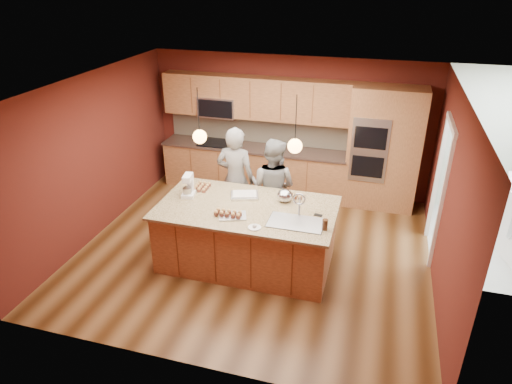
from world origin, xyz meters
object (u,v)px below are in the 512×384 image
(mixing_bowl, at_px, (285,196))
(person_left, at_px, (236,179))
(stand_mixer, at_px, (188,187))
(island, at_px, (248,234))
(person_right, at_px, (273,187))

(mixing_bowl, bearing_deg, person_left, 146.56)
(person_left, relative_size, stand_mixer, 5.27)
(island, height_order, stand_mixer, island)
(person_right, xyz_separation_m, stand_mixer, (-1.12, -0.88, 0.27))
(person_left, bearing_deg, stand_mixer, 63.25)
(island, relative_size, mixing_bowl, 11.13)
(mixing_bowl, bearing_deg, stand_mixer, -171.50)
(island, height_order, person_left, person_left)
(island, bearing_deg, person_right, 82.11)
(person_right, relative_size, mixing_bowl, 7.19)
(person_right, height_order, stand_mixer, person_right)
(person_right, bearing_deg, person_left, 12.05)
(person_right, bearing_deg, island, 94.16)
(person_left, bearing_deg, mixing_bowl, 148.07)
(person_left, bearing_deg, island, 118.84)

